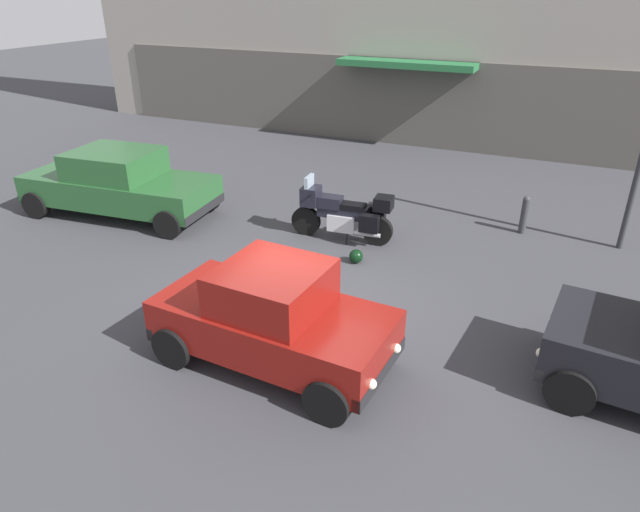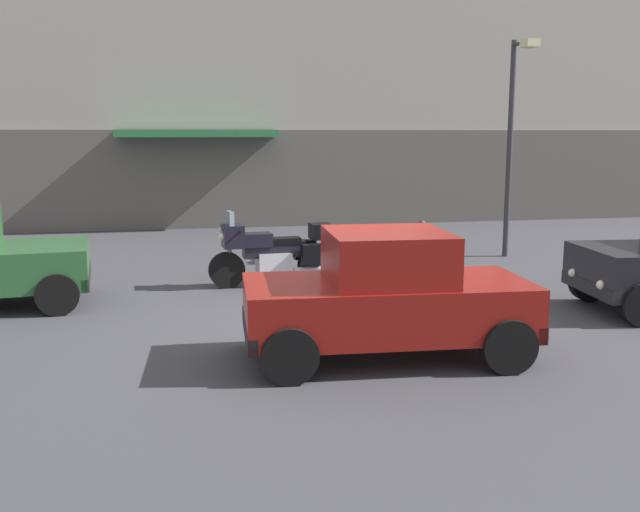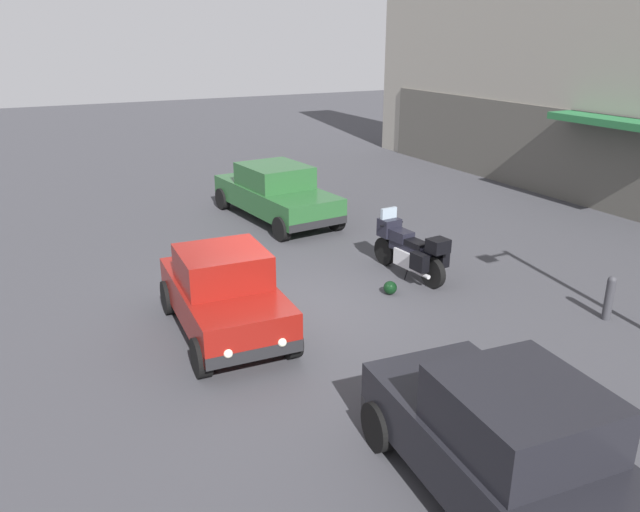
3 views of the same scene
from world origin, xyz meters
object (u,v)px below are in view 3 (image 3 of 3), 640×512
at_px(motorcycle, 410,249).
at_px(car_sedan_far, 276,192).
at_px(car_compact_side, 224,293).
at_px(car_hatchback_near, 509,448).
at_px(helmet, 390,288).
at_px(bollard_curbside, 609,297).

xyz_separation_m(motorcycle, car_sedan_far, (-5.37, -0.83, 0.16)).
bearing_deg(car_compact_side, car_hatchback_near, 16.70).
distance_m(motorcycle, car_hatchback_near, 7.03).
bearing_deg(car_hatchback_near, helmet, -16.33).
relative_size(motorcycle, car_hatchback_near, 0.57).
height_order(motorcycle, car_hatchback_near, car_hatchback_near).
xyz_separation_m(helmet, car_compact_side, (0.11, -3.54, 0.63)).
xyz_separation_m(car_hatchback_near, car_compact_side, (-5.51, -1.32, -0.04)).
distance_m(motorcycle, car_sedan_far, 5.44).
distance_m(car_hatchback_near, bollard_curbside, 5.87).
bearing_deg(motorcycle, car_sedan_far, 4.09).
xyz_separation_m(helmet, bollard_curbside, (2.83, 2.93, 0.32)).
xyz_separation_m(motorcycle, car_hatchback_near, (6.28, -3.14, 0.19)).
height_order(helmet, car_sedan_far, car_sedan_far).
bearing_deg(helmet, motorcycle, 125.69).
relative_size(car_sedan_far, car_compact_side, 1.32).
height_order(helmet, bollard_curbside, bollard_curbside).
bearing_deg(car_sedan_far, bollard_curbside, -167.73).
bearing_deg(car_hatchback_near, motorcycle, -21.34).
height_order(car_hatchback_near, car_sedan_far, car_hatchback_near).
bearing_deg(motorcycle, helmet, 121.03).
distance_m(car_sedan_far, car_compact_side, 7.14).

